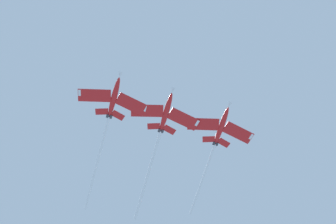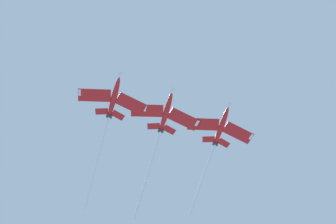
% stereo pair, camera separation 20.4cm
% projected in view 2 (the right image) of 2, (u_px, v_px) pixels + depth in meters
% --- Properties ---
extents(jet_inner_left, '(20.09, 36.22, 7.69)m').
position_uv_depth(jet_inner_left, '(217.00, 140.00, 145.35)').
color(jet_inner_left, red).
extents(jet_centre, '(22.35, 41.24, 8.72)m').
position_uv_depth(jet_centre, '(159.00, 135.00, 143.39)').
color(jet_centre, red).
extents(jet_inner_right, '(22.22, 42.10, 8.83)m').
position_uv_depth(jet_inner_right, '(109.00, 117.00, 140.33)').
color(jet_inner_right, red).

